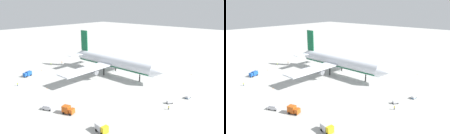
# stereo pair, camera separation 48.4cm
# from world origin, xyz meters

# --- Properties ---
(ground_plane) EXTENTS (600.00, 600.00, 0.00)m
(ground_plane) POSITION_xyz_m (0.00, 0.00, 0.00)
(ground_plane) COLOR #B2B2AD
(airliner) EXTENTS (69.23, 71.50, 24.88)m
(airliner) POSITION_xyz_m (-1.21, 0.03, 7.63)
(airliner) COLOR silver
(airliner) RESTS_ON ground
(service_truck_0) EXTENTS (5.04, 3.13, 2.84)m
(service_truck_0) POSITION_xyz_m (38.26, -49.22, 1.57)
(service_truck_0) COLOR yellow
(service_truck_0) RESTS_ON ground
(service_truck_1) EXTENTS (5.28, 3.74, 3.16)m
(service_truck_1) POSITION_xyz_m (19.51, -49.13, 1.66)
(service_truck_1) COLOR #BF4C14
(service_truck_1) RESTS_ON ground
(service_truck_2) EXTENTS (3.43, 5.63, 2.78)m
(service_truck_2) POSITION_xyz_m (-35.44, -37.69, 1.53)
(service_truck_2) COLOR #194CA5
(service_truck_2) RESTS_ON ground
(service_van) EXTENTS (4.69, 3.54, 1.97)m
(service_van) POSITION_xyz_m (10.92, -52.80, 1.03)
(service_van) COLOR silver
(service_van) RESTS_ON ground
(baggage_cart_0) EXTENTS (1.73, 3.27, 1.35)m
(baggage_cart_0) POSITION_xyz_m (49.15, -3.82, 0.74)
(baggage_cart_0) COLOR #26598C
(baggage_cart_0) RESTS_ON ground
(baggage_cart_1) EXTENTS (2.64, 2.95, 1.38)m
(baggage_cart_1) POSITION_xyz_m (45.34, -14.26, 0.75)
(baggage_cart_1) COLOR #595B60
(baggage_cart_1) RESTS_ON ground
(ground_worker_0) EXTENTS (0.49, 0.49, 1.60)m
(ground_worker_0) POSITION_xyz_m (-43.85, -7.19, 0.81)
(ground_worker_0) COLOR black
(ground_worker_0) RESTS_ON ground
(ground_worker_1) EXTENTS (0.53, 0.53, 1.72)m
(ground_worker_1) POSITION_xyz_m (47.69, -19.55, 0.87)
(ground_worker_1) COLOR black
(ground_worker_1) RESTS_ON ground
(ground_worker_2) EXTENTS (0.45, 0.45, 1.76)m
(ground_worker_2) POSITION_xyz_m (-24.39, -49.02, 0.90)
(ground_worker_2) COLOR navy
(ground_worker_2) RESTS_ON ground
(ground_worker_3) EXTENTS (0.53, 0.53, 1.61)m
(ground_worker_3) POSITION_xyz_m (-45.93, -14.88, 0.81)
(ground_worker_3) COLOR #3F3F47
(ground_worker_3) RESTS_ON ground
(traffic_cone_0) EXTENTS (0.36, 0.36, 0.55)m
(traffic_cone_0) POSITION_xyz_m (-33.48, 38.36, 0.28)
(traffic_cone_0) COLOR orange
(traffic_cone_0) RESTS_ON ground
(traffic_cone_1) EXTENTS (0.36, 0.36, 0.55)m
(traffic_cone_1) POSITION_xyz_m (-9.28, -40.76, 0.28)
(traffic_cone_1) COLOR orange
(traffic_cone_1) RESTS_ON ground
(traffic_cone_2) EXTENTS (0.36, 0.36, 0.55)m
(traffic_cone_2) POSITION_xyz_m (36.81, 30.90, 0.28)
(traffic_cone_2) COLOR orange
(traffic_cone_2) RESTS_ON ground
(traffic_cone_3) EXTENTS (0.36, 0.36, 0.55)m
(traffic_cone_3) POSITION_xyz_m (-40.07, -25.84, 0.28)
(traffic_cone_3) COLOR orange
(traffic_cone_3) RESTS_ON ground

